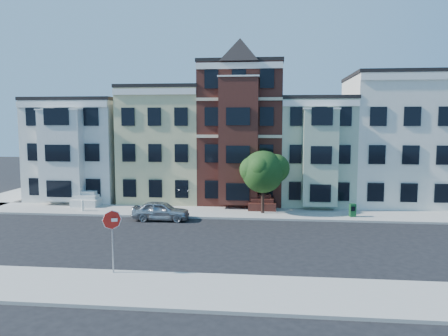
# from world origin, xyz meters

# --- Properties ---
(ground) EXTENTS (120.00, 120.00, 0.00)m
(ground) POSITION_xyz_m (0.00, 0.00, 0.00)
(ground) COLOR black
(far_sidewalk) EXTENTS (60.00, 4.00, 0.15)m
(far_sidewalk) POSITION_xyz_m (0.00, 8.00, 0.07)
(far_sidewalk) COLOR #9E9B93
(far_sidewalk) RESTS_ON ground
(near_sidewalk) EXTENTS (60.00, 4.00, 0.15)m
(near_sidewalk) POSITION_xyz_m (0.00, -8.00, 0.07)
(near_sidewalk) COLOR #9E9B93
(near_sidewalk) RESTS_ON ground
(house_white) EXTENTS (8.00, 9.00, 9.00)m
(house_white) POSITION_xyz_m (-15.00, 14.50, 4.50)
(house_white) COLOR silver
(house_white) RESTS_ON ground
(house_yellow) EXTENTS (7.00, 9.00, 10.00)m
(house_yellow) POSITION_xyz_m (-7.00, 14.50, 5.00)
(house_yellow) COLOR #CDC287
(house_yellow) RESTS_ON ground
(house_brown) EXTENTS (7.00, 9.00, 12.00)m
(house_brown) POSITION_xyz_m (0.00, 14.50, 6.00)
(house_brown) COLOR #411B14
(house_brown) RESTS_ON ground
(house_green) EXTENTS (6.00, 9.00, 9.00)m
(house_green) POSITION_xyz_m (6.50, 14.50, 4.50)
(house_green) COLOR #A4B697
(house_green) RESTS_ON ground
(house_cream) EXTENTS (8.00, 9.00, 11.00)m
(house_cream) POSITION_xyz_m (13.50, 14.50, 5.50)
(house_cream) COLOR silver
(house_cream) RESTS_ON ground
(street_tree) EXTENTS (6.74, 6.74, 5.97)m
(street_tree) POSITION_xyz_m (2.01, 7.88, 3.14)
(street_tree) COLOR #26521B
(street_tree) RESTS_ON far_sidewalk
(parked_car) EXTENTS (4.21, 1.76, 1.42)m
(parked_car) POSITION_xyz_m (-5.35, 5.20, 0.71)
(parked_car) COLOR #A9ADB2
(parked_car) RESTS_ON ground
(newspaper_box) EXTENTS (0.49, 0.45, 0.97)m
(newspaper_box) POSITION_xyz_m (8.69, 7.25, 0.63)
(newspaper_box) COLOR #175025
(newspaper_box) RESTS_ON far_sidewalk
(fire_hydrant) EXTENTS (0.26, 0.26, 0.68)m
(fire_hydrant) POSITION_xyz_m (-12.20, 7.21, 0.49)
(fire_hydrant) COLOR silver
(fire_hydrant) RESTS_ON far_sidewalk
(stop_sign) EXTENTS (0.92, 0.35, 3.33)m
(stop_sign) POSITION_xyz_m (-4.68, -6.35, 1.82)
(stop_sign) COLOR #B11710
(stop_sign) RESTS_ON near_sidewalk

